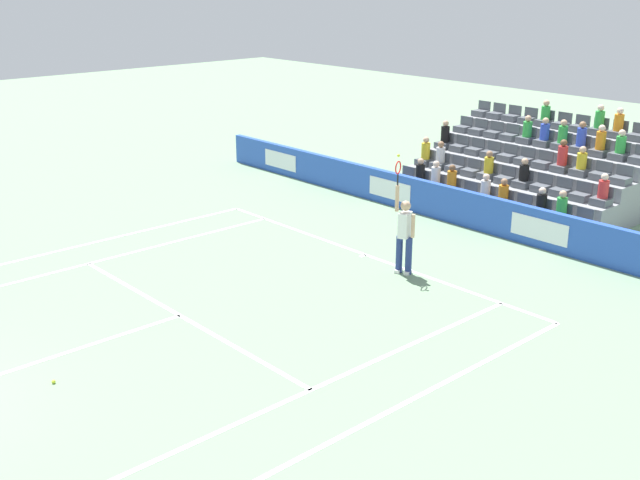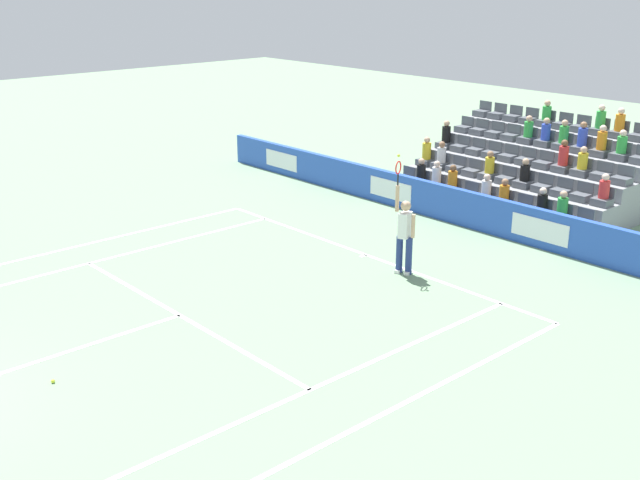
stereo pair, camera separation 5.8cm
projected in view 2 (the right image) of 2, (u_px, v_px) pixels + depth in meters
line_baseline at (366, 255)px, 19.68m from camera, size 10.97×0.10×0.01m
line_service at (180, 315)px, 16.21m from camera, size 8.23×0.10×0.01m
line_centre_service at (29, 364)px, 14.19m from camera, size 0.10×6.40×0.01m
line_singles_sideline_left at (71, 268)px, 18.82m from camera, size 0.10×11.89×0.01m
line_singles_sideline_right at (290, 399)px, 13.03m from camera, size 0.10×11.89×0.01m
line_doubles_sideline_left at (47, 253)px, 19.78m from camera, size 0.10×11.89×0.01m
line_doubles_sideline_right at (346, 433)px, 12.06m from camera, size 0.10×11.89×0.01m
line_centre_mark at (363, 256)px, 19.62m from camera, size 0.10×0.20×0.01m
sponsor_barrier at (461, 207)px, 21.90m from camera, size 20.94×0.22×1.02m
tennis_player at (405, 233)px, 18.18m from camera, size 0.54×0.43×2.85m
stadium_stand at (534, 175)px, 24.03m from camera, size 6.82×4.75×3.01m
loose_tennis_ball at (53, 381)px, 13.53m from camera, size 0.07×0.07×0.07m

